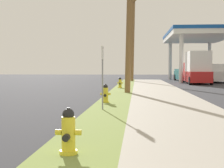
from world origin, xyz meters
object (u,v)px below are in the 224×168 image
Objects in this scene: utility_pole_background at (133,38)px; utility_pole_midground at (129,16)px; car_navy_by_near_pump at (194,75)px; street_sign_post at (103,64)px; truck_white_on_apron at (214,74)px; car_black_by_far_pump at (200,74)px; fire_hydrant_nearest at (68,134)px; fire_hydrant_second at (105,94)px; fire_hydrant_third at (120,83)px; truck_teal_at_far_bay at (187,73)px; truck_red_at_forecourt at (197,69)px.

utility_pole_midground is at bearing -89.97° from utility_pole_background.
street_sign_post is at bearing -104.88° from car_navy_by_near_pump.
car_black_by_far_pump is at bearing 87.10° from truck_white_on_apron.
street_sign_post reaches higher than fire_hydrant_nearest.
fire_hydrant_nearest is 42.36m from car_black_by_far_pump.
truck_white_on_apron reaches higher than fire_hydrant_second.
truck_teal_at_far_bay is at bearing 66.41° from fire_hydrant_third.
truck_red_at_forecourt is at bearing 52.85° from fire_hydrant_third.
street_sign_post is at bearing -91.60° from utility_pole_background.
street_sign_post is 33.10m from car_navy_by_near_pump.
car_navy_by_near_pump is at bearing 73.87° from fire_hydrant_second.
fire_hydrant_third is 0.35× the size of street_sign_post.
car_navy_by_near_pump is at bearing 67.36° from truck_teal_at_far_bay.
utility_pole_background is at bearing 87.96° from fire_hydrant_second.
fire_hydrant_second is 10.06m from fire_hydrant_third.
fire_hydrant_nearest is 31.00m from utility_pole_background.
truck_white_on_apron is (2.47, 3.28, -0.57)m from truck_red_at_forecourt.
truck_white_on_apron is at bearing 52.88° from fire_hydrant_third.
utility_pole_midground is 4.00× the size of street_sign_post.
fire_hydrant_nearest is 0.16× the size of car_black_by_far_pump.
utility_pole_midground reaches higher than truck_red_at_forecourt.
truck_red_at_forecourt reaches higher than street_sign_post.
car_black_by_far_pump is (9.30, 27.82, -3.72)m from utility_pole_midground.
car_black_by_far_pump is (10.12, 33.28, 0.28)m from fire_hydrant_second.
truck_teal_at_far_bay is at bearing 121.90° from truck_white_on_apron.
fire_hydrant_nearest is at bearing -89.67° from fire_hydrant_third.
truck_white_on_apron reaches higher than car_navy_by_near_pump.
car_navy_by_near_pump is (8.62, 29.78, 0.28)m from fire_hydrant_second.
utility_pole_midground reaches higher than fire_hydrant_nearest.
fire_hydrant_third is 13.49m from utility_pole_background.
truck_teal_at_far_bay is at bearing -112.96° from car_black_by_far_pump.
car_navy_by_near_pump is at bearing -113.26° from car_black_by_far_pump.
utility_pole_background is 9.61m from truck_white_on_apron.
car_black_by_far_pump reaches higher than fire_hydrant_third.
car_black_by_far_pump is at bearing 74.25° from street_sign_post.
truck_white_on_apron is (8.77, -0.16, -3.92)m from utility_pole_background.
utility_pole_midground reaches higher than car_navy_by_near_pump.
fire_hydrant_nearest is 35.03m from truck_teal_at_far_bay.
utility_pole_midground is 1.53× the size of truck_teal_at_far_bay.
utility_pole_midground is at bearing -106.96° from truck_teal_at_far_bay.
truck_teal_at_far_bay is at bearing -112.64° from car_navy_by_near_pump.
utility_pole_background reaches higher than fire_hydrant_second.
truck_white_on_apron is at bearing -82.33° from car_navy_by_near_pump.
utility_pole_background is at bearing 178.93° from truck_white_on_apron.
car_black_by_far_pump is at bearing 73.09° from fire_hydrant_second.
truck_red_at_forecourt is (7.04, 9.29, 1.04)m from fire_hydrant_third.
truck_teal_at_far_bay is at bearing 73.04° from utility_pole_midground.
street_sign_post reaches higher than fire_hydrant_third.
car_navy_by_near_pump is 7.23m from truck_white_on_apron.
fire_hydrant_second is 6.82m from utility_pole_midground.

